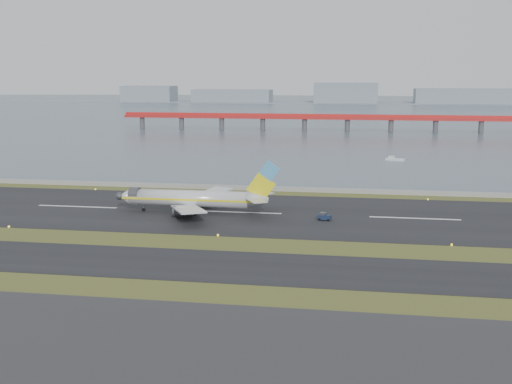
% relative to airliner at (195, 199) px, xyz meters
% --- Properties ---
extents(ground, '(1000.00, 1000.00, 0.00)m').
position_rel_airliner_xyz_m(ground, '(9.91, -27.61, -3.46)').
color(ground, '#394A1A').
rests_on(ground, ground).
extents(apron_strip, '(1000.00, 50.00, 0.10)m').
position_rel_airliner_xyz_m(apron_strip, '(9.91, -82.61, -3.41)').
color(apron_strip, '#2F2E31').
rests_on(apron_strip, ground).
extents(taxiway_strip, '(1000.00, 18.00, 0.10)m').
position_rel_airliner_xyz_m(taxiway_strip, '(9.91, -39.61, -3.41)').
color(taxiway_strip, black).
rests_on(taxiway_strip, ground).
extents(runway_strip, '(1000.00, 45.00, 0.10)m').
position_rel_airliner_xyz_m(runway_strip, '(9.91, 2.39, -3.41)').
color(runway_strip, black).
rests_on(runway_strip, ground).
extents(seawall, '(1000.00, 2.50, 1.00)m').
position_rel_airliner_xyz_m(seawall, '(9.91, 32.39, -2.96)').
color(seawall, gray).
rests_on(seawall, ground).
extents(bay_water, '(1400.00, 800.00, 1.30)m').
position_rel_airliner_xyz_m(bay_water, '(9.91, 432.39, -3.46)').
color(bay_water, '#465764').
rests_on(bay_water, ground).
extents(red_pier, '(260.00, 5.00, 10.20)m').
position_rel_airliner_xyz_m(red_pier, '(29.91, 222.39, 3.82)').
color(red_pier, red).
rests_on(red_pier, ground).
extents(far_shoreline, '(1400.00, 80.00, 60.50)m').
position_rel_airliner_xyz_m(far_shoreline, '(23.54, 592.39, 2.61)').
color(far_shoreline, gray).
rests_on(far_shoreline, ground).
extents(airliner, '(38.52, 32.89, 12.80)m').
position_rel_airliner_xyz_m(airliner, '(0.00, 0.00, 0.00)').
color(airliner, silver).
rests_on(airliner, ground).
extents(pushback_tug, '(3.02, 2.02, 1.80)m').
position_rel_airliner_xyz_m(pushback_tug, '(30.02, -2.70, -2.58)').
color(pushback_tug, '#16223C').
rests_on(pushback_tug, ground).
extents(workboat_near, '(7.50, 4.42, 1.74)m').
position_rel_airliner_xyz_m(workboat_near, '(50.22, 101.25, -2.91)').
color(workboat_near, silver).
rests_on(workboat_near, ground).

